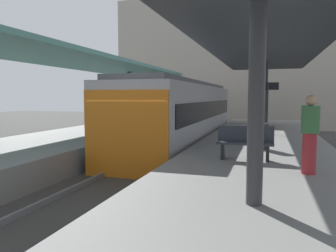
# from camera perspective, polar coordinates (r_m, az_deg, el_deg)

# --- Properties ---
(ground_plane) EXTENTS (80.00, 80.00, 0.00)m
(ground_plane) POSITION_cam_1_polar(r_m,az_deg,el_deg) (10.88, -4.78, -8.67)
(ground_plane) COLOR #383835
(platform_left) EXTENTS (4.40, 28.00, 1.00)m
(platform_left) POSITION_cam_1_polar(r_m,az_deg,el_deg) (12.68, -20.99, -4.72)
(platform_left) COLOR gray
(platform_left) RESTS_ON ground_plane
(platform_right) EXTENTS (4.40, 28.00, 1.00)m
(platform_right) POSITION_cam_1_polar(r_m,az_deg,el_deg) (10.02, 15.96, -7.14)
(platform_right) COLOR gray
(platform_right) RESTS_ON ground_plane
(track_ballast) EXTENTS (3.20, 28.00, 0.20)m
(track_ballast) POSITION_cam_1_polar(r_m,az_deg,el_deg) (10.86, -4.78, -8.16)
(track_ballast) COLOR #423F3D
(track_ballast) RESTS_ON ground_plane
(rail_near_side) EXTENTS (0.08, 28.00, 0.14)m
(rail_near_side) POSITION_cam_1_polar(r_m,az_deg,el_deg) (11.11, -8.26, -7.00)
(rail_near_side) COLOR slate
(rail_near_side) RESTS_ON track_ballast
(rail_far_side) EXTENTS (0.08, 28.00, 0.14)m
(rail_far_side) POSITION_cam_1_polar(r_m,az_deg,el_deg) (10.58, -1.14, -7.56)
(rail_far_side) COLOR slate
(rail_far_side) RESTS_ON track_ballast
(commuter_train) EXTENTS (2.78, 13.44, 3.10)m
(commuter_train) POSITION_cam_1_polar(r_m,az_deg,el_deg) (15.82, 2.64, 2.00)
(commuter_train) COLOR #ADADB2
(commuter_train) RESTS_ON track_ballast
(canopy_left) EXTENTS (4.18, 21.00, 3.19)m
(canopy_left) POSITION_cam_1_polar(r_m,az_deg,el_deg) (13.71, -17.80, 11.09)
(canopy_left) COLOR #333335
(canopy_left) RESTS_ON platform_left
(canopy_right) EXTENTS (4.18, 21.00, 3.49)m
(canopy_right) POSITION_cam_1_polar(r_m,az_deg,el_deg) (11.33, 16.63, 13.90)
(canopy_right) COLOR #333335
(canopy_right) RESTS_ON platform_right
(platform_bench) EXTENTS (1.40, 0.41, 0.86)m
(platform_bench) POSITION_cam_1_polar(r_m,az_deg,el_deg) (8.48, 13.41, -2.67)
(platform_bench) COLOR black
(platform_bench) RESTS_ON platform_right
(platform_sign) EXTENTS (0.90, 0.08, 2.21)m
(platform_sign) POSITION_cam_1_polar(r_m,az_deg,el_deg) (14.63, 17.08, 5.03)
(platform_sign) COLOR #262628
(platform_sign) RESTS_ON platform_right
(litter_bin) EXTENTS (0.44, 0.44, 0.80)m
(litter_bin) POSITION_cam_1_polar(r_m,az_deg,el_deg) (10.31, 16.02, -1.72)
(litter_bin) COLOR #2D2D30
(litter_bin) RESTS_ON platform_right
(passenger_near_bench) EXTENTS (0.36, 0.36, 1.64)m
(passenger_near_bench) POSITION_cam_1_polar(r_m,az_deg,el_deg) (7.29, 23.66, -1.19)
(passenger_near_bench) COLOR maroon
(passenger_near_bench) RESTS_ON platform_right
(station_building_backdrop) EXTENTS (18.00, 6.00, 11.00)m
(station_building_backdrop) POSITION_cam_1_polar(r_m,az_deg,el_deg) (30.19, 9.78, 10.60)
(station_building_backdrop) COLOR #A89E8E
(station_building_backdrop) RESTS_ON ground_plane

